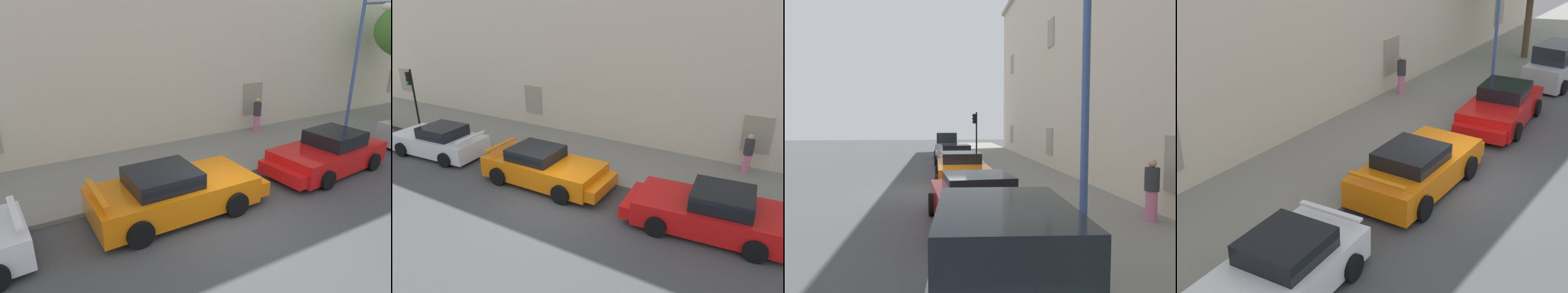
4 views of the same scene
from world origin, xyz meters
TOP-DOWN VIEW (x-y plane):
  - ground_plane at (0.00, 0.00)m, footprint 80.00×80.00m
  - sidewalk at (0.00, 4.17)m, footprint 60.00×4.19m
  - building_facade at (0.00, 8.77)m, footprint 42.35×5.49m
  - sportscar_red_lead at (-7.16, 0.98)m, footprint 4.83×2.43m
  - sportscar_yellow_flank at (-0.94, 1.08)m, footprint 5.01×2.30m
  - sportscar_white_middle at (4.89, 1.08)m, footprint 4.89×2.53m
  - hatchback_parked at (-13.07, 0.62)m, footprint 3.54×1.85m
  - traffic_light at (-10.73, 2.54)m, footprint 0.22×0.36m
  - street_lamp at (8.13, 2.35)m, footprint 0.44×1.42m
  - pedestrian_admiring at (5.49, 5.65)m, footprint 0.51×0.51m

SIDE VIEW (x-z plane):
  - ground_plane at x=0.00m, z-range 0.00..0.00m
  - sidewalk at x=0.00m, z-range 0.00..0.14m
  - sportscar_red_lead at x=-7.16m, z-range -0.09..1.29m
  - sportscar_white_middle at x=4.89m, z-range -0.10..1.31m
  - sportscar_yellow_flank at x=-0.94m, z-range -0.07..1.32m
  - hatchback_parked at x=-13.07m, z-range -0.10..1.79m
  - pedestrian_admiring at x=5.49m, z-range 0.15..1.77m
  - traffic_light at x=-10.73m, z-range 0.73..3.94m
  - street_lamp at x=8.13m, z-range 1.23..6.99m
  - building_facade at x=0.00m, z-range 0.01..13.04m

